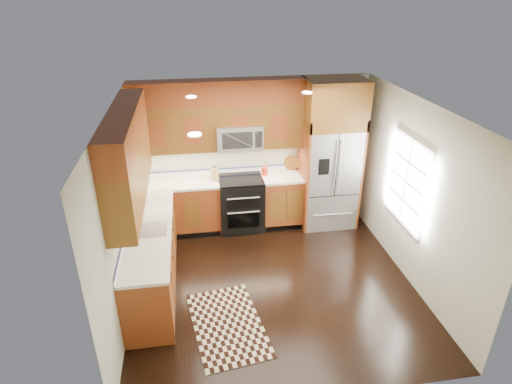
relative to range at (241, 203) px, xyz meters
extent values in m
plane|color=black|center=(0.25, -1.67, -0.47)|extent=(4.00, 4.00, 0.00)
cube|color=#B3B6A4|center=(0.25, 0.33, 0.83)|extent=(4.00, 0.02, 2.60)
cube|color=#B3B6A4|center=(-1.75, -1.67, 0.83)|extent=(0.02, 4.00, 2.60)
cube|color=#B3B6A4|center=(2.25, -1.67, 0.83)|extent=(0.02, 4.00, 2.60)
cube|color=white|center=(2.23, -1.47, 0.93)|extent=(0.04, 1.10, 1.30)
cube|color=white|center=(2.22, -1.47, 0.93)|extent=(0.02, 0.95, 1.15)
cube|color=brown|center=(-1.06, 0.03, -0.02)|extent=(1.37, 0.60, 0.90)
cube|color=brown|center=(0.74, 0.03, -0.02)|extent=(0.72, 0.60, 0.90)
cube|color=brown|center=(-1.45, -1.47, -0.02)|extent=(0.60, 2.40, 0.90)
cube|color=beige|center=(-0.32, 0.03, 0.45)|extent=(2.85, 0.62, 0.04)
cube|color=beige|center=(-1.45, -1.47, 0.45)|extent=(0.62, 2.40, 0.04)
cube|color=brown|center=(-0.32, 0.17, 1.36)|extent=(2.85, 0.33, 0.75)
cube|color=brown|center=(-1.58, -1.47, 1.36)|extent=(0.33, 2.40, 0.75)
cube|color=brown|center=(-0.32, 0.17, 1.93)|extent=(2.85, 0.33, 0.40)
cube|color=brown|center=(-1.58, -1.47, 1.93)|extent=(0.33, 2.40, 0.40)
cube|color=black|center=(0.00, 0.00, -0.01)|extent=(0.76, 0.64, 0.92)
cube|color=black|center=(0.00, 0.00, 0.47)|extent=(0.76, 0.60, 0.02)
cube|color=black|center=(0.00, -0.31, 0.15)|extent=(0.55, 0.01, 0.18)
cube|color=black|center=(0.00, -0.31, -0.17)|extent=(0.55, 0.01, 0.28)
cylinder|color=#B2B2B7|center=(0.00, -0.34, 0.27)|extent=(0.55, 0.02, 0.02)
cylinder|color=#B2B2B7|center=(0.00, -0.34, 0.00)|extent=(0.55, 0.02, 0.02)
cube|color=#B2B2B7|center=(0.00, 0.13, 1.19)|extent=(0.76, 0.40, 0.42)
cube|color=black|center=(-0.05, -0.06, 1.19)|extent=(0.50, 0.01, 0.28)
cube|color=#B2B2B7|center=(1.55, -0.04, 0.43)|extent=(0.90, 0.74, 1.80)
cube|color=black|center=(1.55, -0.41, 0.78)|extent=(0.01, 0.01, 1.08)
cube|color=black|center=(1.33, -0.41, 0.78)|extent=(0.18, 0.01, 0.28)
cube|color=brown|center=(1.08, -0.04, 0.53)|extent=(0.04, 0.74, 2.00)
cube|color=brown|center=(2.02, -0.04, 0.53)|extent=(0.04, 0.74, 2.00)
cube|color=brown|center=(1.55, -0.04, 1.73)|extent=(0.98, 0.74, 0.80)
cube|color=#B2B2B7|center=(-1.45, -1.47, 0.48)|extent=(0.50, 0.42, 0.02)
cylinder|color=#B2B2B7|center=(-1.65, -1.25, 0.61)|extent=(0.02, 0.02, 0.28)
torus|color=#B2B2B7|center=(-1.65, -1.33, 0.75)|extent=(0.18, 0.02, 0.18)
cube|color=black|center=(-0.49, -2.43, -0.46)|extent=(1.05, 1.52, 0.01)
cube|color=#A48350|center=(-0.44, 0.04, 0.58)|extent=(0.13, 0.16, 0.21)
cylinder|color=#A72414|center=(0.44, 0.12, 0.54)|extent=(0.13, 0.13, 0.14)
cylinder|color=brown|center=(0.95, 0.27, 0.48)|extent=(0.36, 0.36, 0.02)
camera|label=1|loc=(-0.78, -6.63, 3.49)|focal=30.00mm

